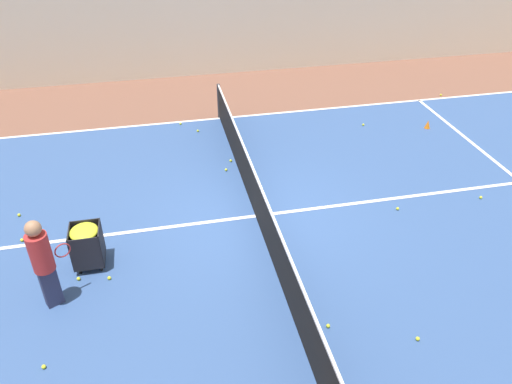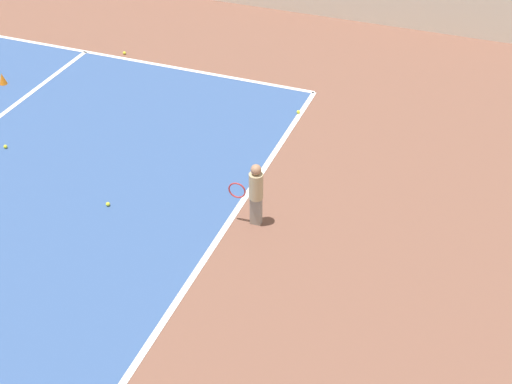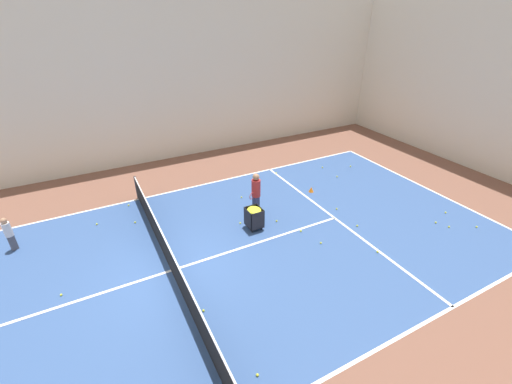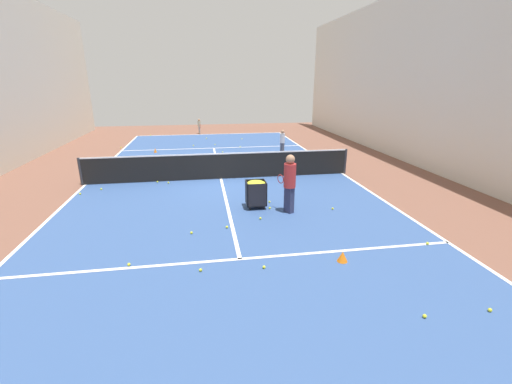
{
  "view_description": "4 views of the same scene",
  "coord_description": "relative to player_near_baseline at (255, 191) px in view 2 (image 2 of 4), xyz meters",
  "views": [
    {
      "loc": [
        -8.78,
        1.9,
        6.53
      ],
      "look_at": [
        0.0,
        0.0,
        0.64
      ],
      "focal_mm": 35.0,
      "sensor_mm": 36.0,
      "label": 1
    },
    {
      "loc": [
        -7.4,
        -15.68,
        7.05
      ],
      "look_at": [
        0.8,
        -12.56,
        0.61
      ],
      "focal_mm": 50.0,
      "sensor_mm": 36.0,
      "label": 2
    },
    {
      "loc": [
        8.78,
        -1.53,
        7.55
      ],
      "look_at": [
        -1.82,
        4.05,
        0.99
      ],
      "focal_mm": 24.0,
      "sensor_mm": 36.0,
      "label": 3
    },
    {
      "loc": [
        0.74,
        13.54,
        3.88
      ],
      "look_at": [
        -0.89,
        3.48,
        0.52
      ],
      "focal_mm": 24.0,
      "sensor_mm": 36.0,
      "label": 4
    }
  ],
  "objects": [
    {
      "name": "training_cone_0",
      "position": [
        2.48,
        6.63,
        -0.51
      ],
      "size": [
        0.17,
        0.17,
        0.24
      ],
      "primitive_type": "cone",
      "color": "orange",
      "rests_on": "ground"
    },
    {
      "name": "tennis_ball_20",
      "position": [
        -0.44,
        2.4,
        -0.6
      ],
      "size": [
        0.07,
        0.07,
        0.07
      ],
      "primitive_type": "sphere",
      "color": "yellow",
      "rests_on": "ground"
    },
    {
      "name": "tennis_ball_32",
      "position": [
        4.65,
        4.96,
        -0.6
      ],
      "size": [
        0.07,
        0.07,
        0.07
      ],
      "primitive_type": "sphere",
      "color": "yellow",
      "rests_on": "ground"
    },
    {
      "name": "tennis_ball_21",
      "position": [
        0.41,
        5.04,
        -0.6
      ],
      "size": [
        0.07,
        0.07,
        0.07
      ],
      "primitive_type": "sphere",
      "color": "yellow",
      "rests_on": "ground"
    },
    {
      "name": "player_near_baseline",
      "position": [
        0.0,
        0.0,
        0.0
      ],
      "size": [
        0.23,
        0.55,
        1.11
      ],
      "rotation": [
        0.0,
        0.0,
        1.62
      ],
      "color": "gray",
      "rests_on": "ground"
    },
    {
      "name": "tennis_ball_9",
      "position": [
        3.52,
        0.43,
        -0.6
      ],
      "size": [
        0.07,
        0.07,
        0.07
      ],
      "primitive_type": "sphere",
      "color": "yellow",
      "rests_on": "ground"
    },
    {
      "name": "line_baseline_near",
      "position": [
        -0.79,
        0.39,
        -0.63
      ],
      "size": [
        10.49,
        0.1,
        0.0
      ],
      "primitive_type": "cube",
      "color": "white",
      "rests_on": "ground"
    }
  ]
}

